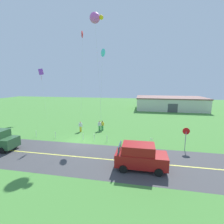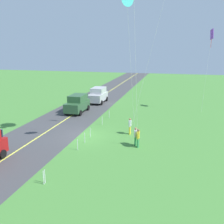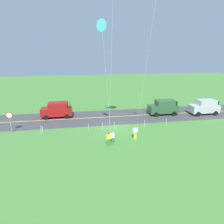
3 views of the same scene
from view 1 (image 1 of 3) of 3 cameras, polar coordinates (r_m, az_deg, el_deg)
ground_plane at (r=21.20m, az=-11.32°, el=-10.48°), size 120.00×120.00×0.10m
asphalt_road at (r=17.85m, az=-16.31°, el=-14.65°), size 120.00×7.00×0.00m
road_centre_stripe at (r=17.84m, az=-16.31°, el=-14.64°), size 120.00×0.16×0.00m
car_suv_foreground at (r=14.60m, az=9.99°, el=-15.24°), size 4.40×2.12×2.24m
stop_sign at (r=19.65m, az=24.79°, el=-7.24°), size 0.76×0.08×2.56m
person_adult_near at (r=25.12m, az=-11.14°, el=-4.98°), size 0.58×0.22×1.60m
person_adult_companion at (r=25.31m, az=-3.47°, el=-4.68°), size 0.58×0.22×1.60m
person_child_watcher at (r=25.15m, az=-4.44°, el=-4.79°), size 0.58×0.22×1.60m
kite_red_low at (r=28.47m, az=-10.41°, el=25.33°), size 0.63×3.89×15.50m
kite_blue_mid at (r=25.28m, az=-5.97°, el=30.36°), size 1.90×1.60×16.80m
kite_yellow_high at (r=23.72m, az=-3.37°, el=20.21°), size 1.25×1.19×12.09m
kite_green_far at (r=36.67m, az=-23.92°, el=12.66°), size 1.52×0.73×10.31m
warehouse_distant at (r=48.16m, az=19.82°, el=2.98°), size 18.36×10.20×3.50m
fence_post_0 at (r=24.83m, az=-25.35°, el=-6.98°), size 0.05×0.05×0.90m
fence_post_1 at (r=23.26m, az=-19.45°, el=-7.70°), size 0.05×0.05×0.90m
fence_post_2 at (r=21.58m, az=-10.22°, el=-8.66°), size 0.05×0.05×0.90m
fence_post_3 at (r=21.11m, az=-6.34°, el=-9.00°), size 0.05×0.05×0.90m
fence_post_4 at (r=20.69m, az=-1.80°, el=-9.34°), size 0.05×0.05×0.90m
fence_post_5 at (r=20.27m, az=13.62°, el=-10.06°), size 0.05×0.05×0.90m
fence_post_6 at (r=20.28m, az=14.08°, el=-10.07°), size 0.05×0.05×0.90m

